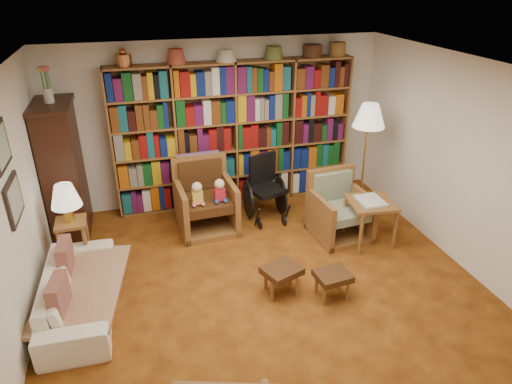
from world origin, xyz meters
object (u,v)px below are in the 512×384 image
object	(u,v)px
sofa	(79,291)
armchair_sage	(337,211)
armchair_leather	(205,199)
floor_lamp	(369,120)
wheelchair	(265,189)
side_table_papers	(371,208)
footstool_a	(282,272)
footstool_b	(333,277)
side_table_lamp	(73,234)

from	to	relation	value
sofa	armchair_sage	distance (m)	3.46
armchair_leather	floor_lamp	distance (m)	2.57
wheelchair	floor_lamp	size ratio (longest dim) A/B	0.55
floor_lamp	armchair_leather	bearing A→B (deg)	172.95
armchair_leather	floor_lamp	size ratio (longest dim) A/B	0.59
wheelchair	side_table_papers	distance (m)	1.60
footstool_a	wheelchair	bearing A→B (deg)	79.29
sofa	side_table_papers	size ratio (longest dim) A/B	2.65
armchair_leather	wheelchair	world-z (taller)	armchair_leather
footstool_a	footstool_b	distance (m)	0.57
armchair_sage	side_table_papers	bearing A→B (deg)	-50.10
armchair_sage	footstool_b	bearing A→B (deg)	-116.54
armchair_sage	floor_lamp	distance (m)	1.34
wheelchair	footstool_a	size ratio (longest dim) A/B	1.88
wheelchair	floor_lamp	world-z (taller)	floor_lamp
side_table_lamp	footstool_b	world-z (taller)	side_table_lamp
armchair_sage	sofa	bearing A→B (deg)	-167.15
armchair_leather	wheelchair	xyz separation A→B (m)	(0.91, 0.05, 0.02)
floor_lamp	footstool_a	xyz separation A→B (m)	(-1.76, -1.50, -1.19)
side_table_lamp	armchair_leather	xyz separation A→B (m)	(1.73, 0.55, -0.03)
side_table_lamp	sofa	bearing A→B (deg)	-83.86
sofa	footstool_a	size ratio (longest dim) A/B	3.45
side_table_lamp	armchair_leather	world-z (taller)	armchair_leather
armchair_sage	side_table_papers	distance (m)	0.50
armchair_leather	floor_lamp	world-z (taller)	floor_lamp
floor_lamp	footstool_a	size ratio (longest dim) A/B	3.41
floor_lamp	footstool_a	bearing A→B (deg)	-139.49
sofa	side_table_papers	bearing A→B (deg)	-82.02
sofa	side_table_papers	xyz separation A→B (m)	(3.67, 0.41, 0.27)
armchair_sage	side_table_papers	world-z (taller)	armchair_sage
sofa	side_table_lamp	size ratio (longest dim) A/B	2.79
side_table_papers	armchair_sage	bearing A→B (deg)	129.90
sofa	wheelchair	distance (m)	2.98
armchair_sage	floor_lamp	world-z (taller)	floor_lamp
footstool_b	armchair_leather	bearing A→B (deg)	118.50
side_table_lamp	footstool_b	bearing A→B (deg)	-27.30
armchair_leather	side_table_lamp	bearing A→B (deg)	-162.30
armchair_sage	footstool_b	distance (m)	1.45
wheelchair	footstool_b	bearing A→B (deg)	-85.02
wheelchair	side_table_papers	size ratio (longest dim) A/B	1.44
armchair_leather	footstool_a	size ratio (longest dim) A/B	2.02
sofa	footstool_a	distance (m)	2.22
floor_lamp	footstool_b	xyz separation A→B (m)	(-1.23, -1.72, -1.21)
footstool_a	footstool_b	bearing A→B (deg)	-22.89
sofa	footstool_b	distance (m)	2.78
side_table_lamp	armchair_leather	distance (m)	1.82
sofa	wheelchair	world-z (taller)	wheelchair
armchair_leather	footstool_a	world-z (taller)	armchair_leather
floor_lamp	side_table_papers	size ratio (longest dim) A/B	2.61
footstool_b	footstool_a	bearing A→B (deg)	157.11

